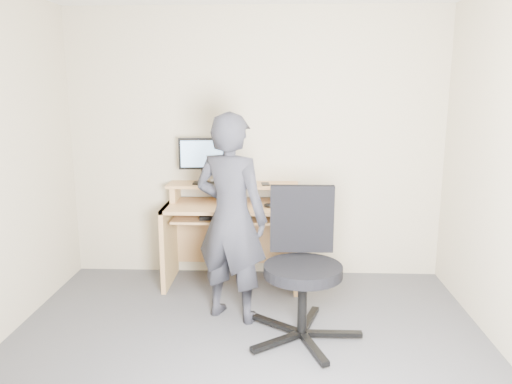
# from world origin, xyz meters

# --- Properties ---
(ground) EXTENTS (3.50, 3.50, 0.00)m
(ground) POSITION_xyz_m (0.00, 0.00, 0.00)
(ground) COLOR #535459
(ground) RESTS_ON ground
(back_wall) EXTENTS (3.50, 0.02, 2.50)m
(back_wall) POSITION_xyz_m (0.00, 1.75, 1.25)
(back_wall) COLOR #BCAB96
(back_wall) RESTS_ON ground
(desk) EXTENTS (1.20, 0.60, 0.91)m
(desk) POSITION_xyz_m (-0.20, 1.53, 0.55)
(desk) COLOR tan
(desk) RESTS_ON ground
(monitor) EXTENTS (0.45, 0.12, 0.42)m
(monitor) POSITION_xyz_m (-0.47, 1.58, 1.16)
(monitor) COLOR black
(monitor) RESTS_ON desk
(external_drive) EXTENTS (0.07, 0.13, 0.20)m
(external_drive) POSITION_xyz_m (-0.16, 1.64, 1.01)
(external_drive) COLOR black
(external_drive) RESTS_ON desk
(travel_mug) EXTENTS (0.08, 0.08, 0.17)m
(travel_mug) POSITION_xyz_m (-0.06, 1.60, 0.99)
(travel_mug) COLOR #BABABF
(travel_mug) RESTS_ON desk
(smartphone) EXTENTS (0.08, 0.14, 0.01)m
(smartphone) POSITION_xyz_m (0.10, 1.57, 0.92)
(smartphone) COLOR black
(smartphone) RESTS_ON desk
(charger) EXTENTS (0.05, 0.04, 0.03)m
(charger) POSITION_xyz_m (-0.44, 1.52, 0.93)
(charger) COLOR black
(charger) RESTS_ON desk
(headphones) EXTENTS (0.16, 0.16, 0.06)m
(headphones) POSITION_xyz_m (-0.33, 1.65, 0.92)
(headphones) COLOR silver
(headphones) RESTS_ON desk
(keyboard) EXTENTS (0.48, 0.25, 0.03)m
(keyboard) POSITION_xyz_m (-0.25, 1.36, 0.67)
(keyboard) COLOR black
(keyboard) RESTS_ON desk
(mouse) EXTENTS (0.11, 0.09, 0.04)m
(mouse) POSITION_xyz_m (0.14, 1.35, 0.77)
(mouse) COLOR black
(mouse) RESTS_ON desk
(office_chair) EXTENTS (0.80, 0.84, 1.06)m
(office_chair) POSITION_xyz_m (0.39, 0.50, 0.58)
(office_chair) COLOR black
(office_chair) RESTS_ON ground
(person) EXTENTS (0.69, 0.58, 1.61)m
(person) POSITION_xyz_m (-0.14, 0.76, 0.81)
(person) COLOR black
(person) RESTS_ON ground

